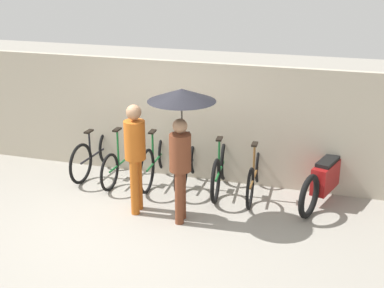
{
  "coord_description": "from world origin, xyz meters",
  "views": [
    {
      "loc": [
        2.86,
        -6.43,
        3.79
      ],
      "look_at": [
        0.57,
        1.06,
        1.0
      ],
      "focal_mm": 50.0,
      "sensor_mm": 36.0,
      "label": 1
    }
  ],
  "objects_px": {
    "pedestrian_leading": "(135,150)",
    "pedestrian_center": "(181,119)",
    "parked_bicycle_3": "(189,164)",
    "parked_bicycle_0": "(96,153)",
    "parked_bicycle_1": "(124,159)",
    "parked_bicycle_2": "(156,159)",
    "parked_bicycle_4": "(220,169)",
    "motorcycle": "(326,177)",
    "parked_bicycle_5": "(255,174)"
  },
  "relations": [
    {
      "from": "parked_bicycle_4",
      "to": "pedestrian_leading",
      "type": "height_order",
      "value": "pedestrian_leading"
    },
    {
      "from": "parked_bicycle_4",
      "to": "pedestrian_center",
      "type": "relative_size",
      "value": 0.85
    },
    {
      "from": "parked_bicycle_5",
      "to": "pedestrian_center",
      "type": "xyz_separation_m",
      "value": [
        -0.89,
        -1.18,
        1.21
      ]
    },
    {
      "from": "parked_bicycle_3",
      "to": "parked_bicycle_5",
      "type": "bearing_deg",
      "value": -96.08
    },
    {
      "from": "pedestrian_leading",
      "to": "pedestrian_center",
      "type": "height_order",
      "value": "pedestrian_center"
    },
    {
      "from": "parked_bicycle_1",
      "to": "motorcycle",
      "type": "relative_size",
      "value": 0.85
    },
    {
      "from": "parked_bicycle_2",
      "to": "motorcycle",
      "type": "distance_m",
      "value": 2.91
    },
    {
      "from": "parked_bicycle_5",
      "to": "parked_bicycle_2",
      "type": "bearing_deg",
      "value": 84.56
    },
    {
      "from": "parked_bicycle_1",
      "to": "parked_bicycle_5",
      "type": "xyz_separation_m",
      "value": [
        2.36,
        0.01,
        0.01
      ]
    },
    {
      "from": "parked_bicycle_2",
      "to": "parked_bicycle_4",
      "type": "height_order",
      "value": "parked_bicycle_4"
    },
    {
      "from": "pedestrian_leading",
      "to": "pedestrian_center",
      "type": "distance_m",
      "value": 0.92
    },
    {
      "from": "parked_bicycle_3",
      "to": "pedestrian_center",
      "type": "relative_size",
      "value": 0.82
    },
    {
      "from": "parked_bicycle_5",
      "to": "motorcycle",
      "type": "distance_m",
      "value": 1.15
    },
    {
      "from": "parked_bicycle_1",
      "to": "parked_bicycle_3",
      "type": "height_order",
      "value": "parked_bicycle_3"
    },
    {
      "from": "pedestrian_center",
      "to": "parked_bicycle_1",
      "type": "bearing_deg",
      "value": 134.83
    },
    {
      "from": "parked_bicycle_0",
      "to": "pedestrian_leading",
      "type": "bearing_deg",
      "value": -129.99
    },
    {
      "from": "parked_bicycle_1",
      "to": "parked_bicycle_5",
      "type": "bearing_deg",
      "value": -88.69
    },
    {
      "from": "parked_bicycle_1",
      "to": "pedestrian_center",
      "type": "relative_size",
      "value": 0.88
    },
    {
      "from": "parked_bicycle_1",
      "to": "parked_bicycle_5",
      "type": "distance_m",
      "value": 2.36
    },
    {
      "from": "pedestrian_center",
      "to": "motorcycle",
      "type": "relative_size",
      "value": 0.97
    },
    {
      "from": "parked_bicycle_3",
      "to": "parked_bicycle_5",
      "type": "height_order",
      "value": "parked_bicycle_3"
    },
    {
      "from": "parked_bicycle_0",
      "to": "motorcycle",
      "type": "distance_m",
      "value": 4.09
    },
    {
      "from": "parked_bicycle_3",
      "to": "motorcycle",
      "type": "distance_m",
      "value": 2.32
    },
    {
      "from": "parked_bicycle_2",
      "to": "pedestrian_leading",
      "type": "distance_m",
      "value": 1.39
    },
    {
      "from": "parked_bicycle_2",
      "to": "parked_bicycle_3",
      "type": "bearing_deg",
      "value": -92.17
    },
    {
      "from": "parked_bicycle_2",
      "to": "motorcycle",
      "type": "xyz_separation_m",
      "value": [
        2.91,
        0.02,
        0.0
      ]
    },
    {
      "from": "parked_bicycle_1",
      "to": "pedestrian_leading",
      "type": "xyz_separation_m",
      "value": [
        0.73,
        -1.15,
        0.66
      ]
    },
    {
      "from": "parked_bicycle_2",
      "to": "parked_bicycle_5",
      "type": "relative_size",
      "value": 1.05
    },
    {
      "from": "parked_bicycle_5",
      "to": "parked_bicycle_4",
      "type": "bearing_deg",
      "value": 87.4
    },
    {
      "from": "parked_bicycle_3",
      "to": "pedestrian_center",
      "type": "bearing_deg",
      "value": -168.97
    },
    {
      "from": "parked_bicycle_1",
      "to": "motorcycle",
      "type": "distance_m",
      "value": 3.5
    },
    {
      "from": "pedestrian_center",
      "to": "parked_bicycle_3",
      "type": "bearing_deg",
      "value": 96.1
    },
    {
      "from": "parked_bicycle_3",
      "to": "parked_bicycle_4",
      "type": "height_order",
      "value": "parked_bicycle_3"
    },
    {
      "from": "parked_bicycle_5",
      "to": "pedestrian_center",
      "type": "distance_m",
      "value": 1.91
    },
    {
      "from": "parked_bicycle_1",
      "to": "pedestrian_center",
      "type": "height_order",
      "value": "pedestrian_center"
    },
    {
      "from": "motorcycle",
      "to": "pedestrian_center",
      "type": "bearing_deg",
      "value": 138.68
    },
    {
      "from": "pedestrian_leading",
      "to": "parked_bicycle_1",
      "type": "bearing_deg",
      "value": 117.45
    },
    {
      "from": "pedestrian_center",
      "to": "motorcycle",
      "type": "bearing_deg",
      "value": 25.44
    },
    {
      "from": "parked_bicycle_1",
      "to": "pedestrian_leading",
      "type": "bearing_deg",
      "value": -146.74
    },
    {
      "from": "pedestrian_center",
      "to": "parked_bicycle_2",
      "type": "bearing_deg",
      "value": 118.28
    },
    {
      "from": "parked_bicycle_3",
      "to": "parked_bicycle_1",
      "type": "bearing_deg",
      "value": 93.28
    },
    {
      "from": "parked_bicycle_4",
      "to": "motorcycle",
      "type": "relative_size",
      "value": 0.82
    },
    {
      "from": "parked_bicycle_2",
      "to": "pedestrian_center",
      "type": "relative_size",
      "value": 0.92
    },
    {
      "from": "parked_bicycle_0",
      "to": "pedestrian_center",
      "type": "relative_size",
      "value": 0.86
    },
    {
      "from": "parked_bicycle_0",
      "to": "motorcycle",
      "type": "bearing_deg",
      "value": -86.43
    },
    {
      "from": "parked_bicycle_1",
      "to": "pedestrian_leading",
      "type": "distance_m",
      "value": 1.52
    },
    {
      "from": "parked_bicycle_5",
      "to": "parked_bicycle_0",
      "type": "bearing_deg",
      "value": 85.66
    },
    {
      "from": "parked_bicycle_1",
      "to": "parked_bicycle_2",
      "type": "xyz_separation_m",
      "value": [
        0.59,
        0.09,
        0.04
      ]
    },
    {
      "from": "motorcycle",
      "to": "parked_bicycle_5",
      "type": "bearing_deg",
      "value": 111.4
    },
    {
      "from": "parked_bicycle_3",
      "to": "pedestrian_center",
      "type": "height_order",
      "value": "pedestrian_center"
    }
  ]
}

